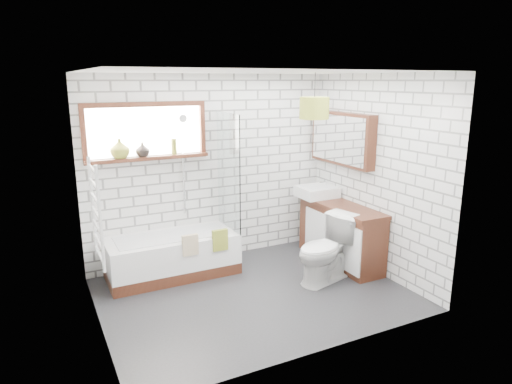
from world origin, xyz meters
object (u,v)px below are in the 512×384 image
vanity (340,234)px  pendant (314,108)px  bathtub (172,256)px  toilet (326,250)px  basin (317,192)px

vanity → pendant: bearing=-162.1°
bathtub → toilet: 1.93m
basin → pendant: (-0.56, -0.70, 1.22)m
vanity → basin: basin is taller
bathtub → pendant: (1.54, -0.80, 1.84)m
toilet → vanity: bearing=113.7°
basin → bathtub: bearing=177.3°
bathtub → toilet: toilet is taller
bathtub → vanity: 2.24m
toilet → pendant: bearing=-172.4°
bathtub → basin: basin is taller
bathtub → toilet: size_ratio=1.97×
bathtub → vanity: bearing=-15.5°
toilet → basin: bearing=138.4°
vanity → pendant: 1.82m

